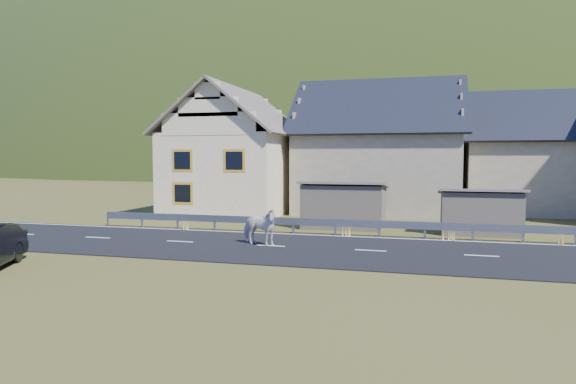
% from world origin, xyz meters
% --- Properties ---
extents(ground, '(160.00, 160.00, 0.00)m').
position_xyz_m(ground, '(0.00, 0.00, 0.00)').
color(ground, '#3B4518').
rests_on(ground, ground).
extents(road, '(60.00, 7.00, 0.04)m').
position_xyz_m(road, '(0.00, 0.00, 0.02)').
color(road, black).
rests_on(road, ground).
extents(lane_markings, '(60.00, 6.60, 0.01)m').
position_xyz_m(lane_markings, '(0.00, 0.00, 0.04)').
color(lane_markings, silver).
rests_on(lane_markings, road).
extents(guardrail, '(28.10, 0.09, 0.75)m').
position_xyz_m(guardrail, '(-0.00, 3.68, 0.56)').
color(guardrail, '#93969B').
rests_on(guardrail, ground).
extents(shed_left, '(4.30, 3.30, 2.40)m').
position_xyz_m(shed_left, '(-2.00, 6.50, 1.10)').
color(shed_left, '#6B6152').
rests_on(shed_left, ground).
extents(shed_right, '(3.80, 2.90, 2.20)m').
position_xyz_m(shed_right, '(4.50, 6.00, 1.00)').
color(shed_right, '#6B6152').
rests_on(shed_right, ground).
extents(house_cream, '(7.80, 9.80, 8.30)m').
position_xyz_m(house_cream, '(-10.00, 12.00, 4.36)').
color(house_cream, '#FEEABA').
rests_on(house_cream, ground).
extents(house_stone_a, '(10.80, 9.80, 8.90)m').
position_xyz_m(house_stone_a, '(-1.00, 15.00, 4.63)').
color(house_stone_a, tan).
rests_on(house_stone_a, ground).
extents(house_stone_b, '(9.80, 8.80, 8.10)m').
position_xyz_m(house_stone_b, '(9.00, 17.00, 4.24)').
color(house_stone_b, tan).
rests_on(house_stone_b, ground).
extents(mountain, '(440.00, 280.00, 260.00)m').
position_xyz_m(mountain, '(5.00, 180.00, -20.00)').
color(mountain, '#1C310C').
rests_on(mountain, ground).
extents(conifer_patch, '(76.00, 50.00, 28.00)m').
position_xyz_m(conifer_patch, '(-55.00, 110.00, 6.00)').
color(conifer_patch, black).
rests_on(conifer_patch, ground).
extents(horse, '(1.35, 1.98, 1.53)m').
position_xyz_m(horse, '(-4.50, 0.05, 0.80)').
color(horse, silver).
rests_on(horse, road).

